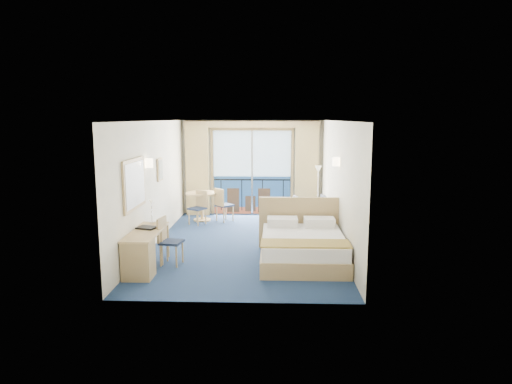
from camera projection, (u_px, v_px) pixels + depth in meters
name	position (u px, v px, depth m)	size (l,w,h in m)	color
floor	(246.00, 244.00, 10.11)	(6.50, 6.50, 0.00)	navy
room_walls	(245.00, 164.00, 9.83)	(4.04, 6.54, 2.72)	white
balcony_door	(252.00, 175.00, 13.10)	(2.36, 0.03, 2.52)	navy
curtain_left	(198.00, 171.00, 12.99)	(0.65, 0.22, 2.55)	tan
curtain_right	(307.00, 171.00, 12.88)	(0.65, 0.22, 2.55)	tan
pelmet	(252.00, 124.00, 12.75)	(3.80, 0.25, 0.18)	tan
mirror	(134.00, 184.00, 8.46)	(0.05, 1.25, 0.95)	tan
wall_print	(160.00, 170.00, 10.37)	(0.04, 0.42, 0.52)	tan
sconce_left	(149.00, 163.00, 9.29)	(0.18, 0.18, 0.18)	#FFE2B2
sconce_right	(337.00, 162.00, 9.59)	(0.18, 0.18, 0.18)	#FFE2B2
bed	(302.00, 246.00, 8.84)	(1.75, 2.08, 1.10)	tan
nightstand	(324.00, 229.00, 10.17)	(0.46, 0.44, 0.60)	#A18855
phone	(322.00, 214.00, 10.15)	(0.18, 0.14, 0.08)	silver
armchair	(312.00, 210.00, 11.87)	(0.82, 0.84, 0.77)	#484E57
floor_lamp	(318.00, 179.00, 12.33)	(0.20, 0.20, 1.48)	silver
desk	(140.00, 254.00, 8.01)	(0.52, 1.52, 0.71)	tan
desk_chair	(167.00, 238.00, 8.64)	(0.46, 0.45, 0.91)	#1C2842
folder	(147.00, 228.00, 8.54)	(0.35, 0.26, 0.03)	black
desk_lamp	(151.00, 206.00, 8.90)	(0.12, 0.12, 0.45)	silver
round_table	(202.00, 199.00, 12.35)	(0.85, 0.85, 0.77)	tan
table_chair_a	(222.00, 203.00, 12.22)	(0.56, 0.55, 0.90)	#1C2842
table_chair_b	(199.00, 205.00, 11.95)	(0.52, 0.53, 0.88)	#1C2842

